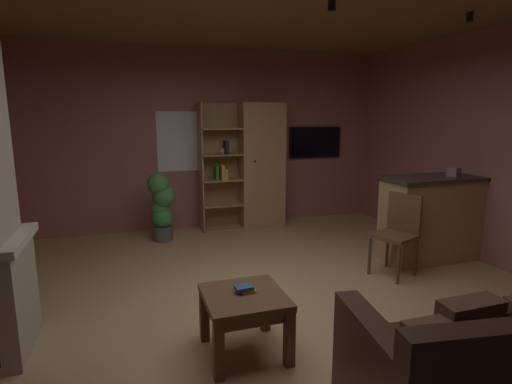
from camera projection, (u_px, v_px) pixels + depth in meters
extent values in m
cube|color=tan|center=(269.00, 311.00, 3.78)|extent=(5.90, 6.18, 0.02)
cube|color=#9E5B56|center=(204.00, 140.00, 6.44)|extent=(6.02, 0.06, 2.81)
cube|color=white|center=(179.00, 142.00, 6.29)|extent=(0.68, 0.01, 0.93)
cube|color=#A87F51|center=(262.00, 166.00, 6.52)|extent=(0.70, 0.38, 1.98)
cube|color=#A87F51|center=(218.00, 166.00, 6.48)|extent=(0.65, 0.02, 1.98)
cube|color=#A87F51|center=(201.00, 168.00, 6.22)|extent=(0.02, 0.38, 1.98)
sphere|color=black|center=(255.00, 161.00, 6.26)|extent=(0.04, 0.04, 0.04)
cube|color=#A87F51|center=(222.00, 228.00, 6.50)|extent=(0.65, 0.38, 0.02)
cube|color=#A87F51|center=(221.00, 204.00, 6.43)|extent=(0.65, 0.38, 0.02)
cube|color=#A87F51|center=(221.00, 180.00, 6.35)|extent=(0.65, 0.38, 0.02)
cube|color=#A87F51|center=(221.00, 155.00, 6.28)|extent=(0.65, 0.38, 0.02)
cube|color=#A87F51|center=(220.00, 129.00, 6.20)|extent=(0.65, 0.38, 0.02)
cube|color=gold|center=(225.00, 174.00, 6.30)|extent=(0.04, 0.23, 0.18)
cube|color=black|center=(226.00, 147.00, 6.23)|extent=(0.05, 0.23, 0.21)
cube|color=gold|center=(222.00, 172.00, 6.28)|extent=(0.05, 0.23, 0.23)
cube|color=#387247|center=(216.00, 173.00, 6.25)|extent=(0.04, 0.23, 0.23)
sphere|color=beige|center=(223.00, 151.00, 6.28)|extent=(0.10, 0.10, 0.10)
cube|color=#A87F51|center=(439.00, 219.00, 5.07)|extent=(1.43, 0.53, 1.01)
cube|color=#2D2826|center=(442.00, 178.00, 4.97)|extent=(1.49, 0.59, 0.04)
cube|color=#995972|center=(454.00, 172.00, 4.93)|extent=(0.15, 0.15, 0.11)
cube|color=#382116|center=(374.00, 381.00, 2.25)|extent=(0.28, 0.91, 0.67)
cube|color=brown|center=(437.00, 355.00, 2.15)|extent=(0.39, 0.16, 0.39)
cube|color=brown|center=(467.00, 334.00, 2.27)|extent=(0.38, 0.17, 0.42)
cube|color=brown|center=(466.00, 343.00, 2.30)|extent=(0.45, 0.20, 0.37)
cube|color=brown|center=(244.00, 297.00, 3.03)|extent=(0.60, 0.61, 0.05)
cube|color=brown|center=(244.00, 305.00, 3.04)|extent=(0.54, 0.55, 0.08)
cube|color=brown|center=(219.00, 351.00, 2.75)|extent=(0.07, 0.07, 0.43)
cube|color=brown|center=(289.00, 339.00, 2.90)|extent=(0.07, 0.07, 0.43)
cube|color=brown|center=(204.00, 315.00, 3.24)|extent=(0.07, 0.07, 0.43)
cube|color=brown|center=(265.00, 306.00, 3.39)|extent=(0.07, 0.07, 0.43)
cube|color=gold|center=(248.00, 291.00, 3.05)|extent=(0.12, 0.09, 0.02)
cube|color=#2D4C8C|center=(244.00, 288.00, 3.04)|extent=(0.14, 0.10, 0.03)
cube|color=brown|center=(394.00, 236.00, 4.53)|extent=(0.55, 0.55, 0.04)
cube|color=brown|center=(404.00, 213.00, 4.60)|extent=(0.19, 0.38, 0.44)
cylinder|color=brown|center=(370.00, 255.00, 4.59)|extent=(0.04, 0.04, 0.46)
cylinder|color=brown|center=(399.00, 264.00, 4.32)|extent=(0.04, 0.04, 0.46)
cylinder|color=brown|center=(387.00, 248.00, 4.82)|extent=(0.04, 0.04, 0.46)
cylinder|color=brown|center=(416.00, 256.00, 4.55)|extent=(0.04, 0.04, 0.46)
cylinder|color=#4C4C51|center=(163.00, 233.00, 5.87)|extent=(0.28, 0.28, 0.21)
sphere|color=#3D7F3D|center=(162.00, 218.00, 5.84)|extent=(0.30, 0.30, 0.30)
sphere|color=#3D7F3D|center=(160.00, 207.00, 5.83)|extent=(0.27, 0.27, 0.27)
sphere|color=#3D7F3D|center=(164.00, 196.00, 5.77)|extent=(0.33, 0.33, 0.33)
sphere|color=#3D7F3D|center=(158.00, 184.00, 5.71)|extent=(0.32, 0.32, 0.32)
cube|color=black|center=(315.00, 142.00, 6.97)|extent=(0.95, 0.05, 0.53)
cube|color=black|center=(316.00, 142.00, 6.95)|extent=(0.91, 0.01, 0.49)
cylinder|color=black|center=(332.00, 6.00, 3.56)|extent=(0.07, 0.07, 0.09)
cylinder|color=black|center=(470.00, 17.00, 3.97)|extent=(0.07, 0.07, 0.09)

